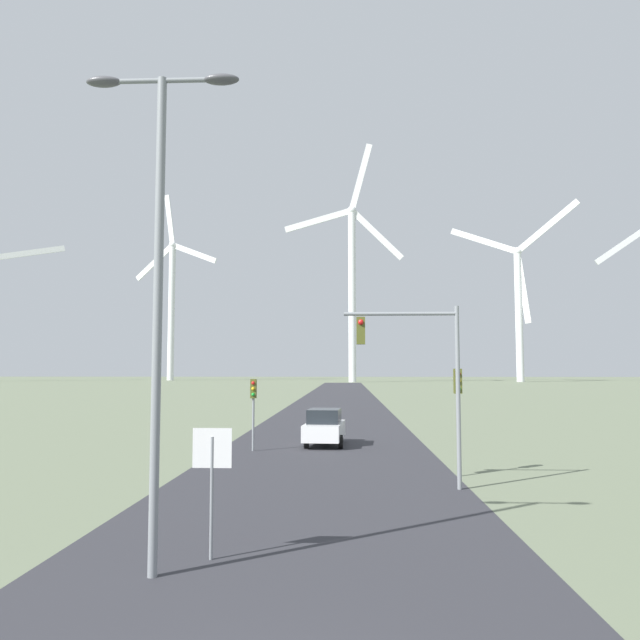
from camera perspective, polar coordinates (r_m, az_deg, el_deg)
road_surface at (r=54.30m, az=1.33°, el=-8.54°), size 10.00×240.00×0.01m
streetlamp at (r=12.45m, az=-14.52°, el=5.83°), size 3.05×0.32×9.60m
stop_sign_near at (r=13.24m, az=-9.84°, el=-13.12°), size 0.81×0.07×2.63m
traffic_light_post_near_left at (r=29.78m, az=-6.11°, el=-7.11°), size 0.28×0.34×3.36m
traffic_light_post_near_right at (r=23.26m, az=12.51°, el=-6.89°), size 0.28×0.34×3.85m
traffic_light_mast_overhead at (r=20.54m, az=8.96°, el=-3.60°), size 3.75×0.34×5.89m
car_approaching at (r=31.85m, az=0.40°, el=-9.77°), size 2.09×4.22×1.83m
wind_turbine_left at (r=216.86m, az=-13.40°, el=2.05°), size 30.15×9.16×63.61m
wind_turbine_center at (r=183.50m, az=2.95°, el=4.03°), size 35.28×3.01×70.72m
wind_turbine_right at (r=196.09m, az=17.69°, el=1.95°), size 34.51×18.16×53.06m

